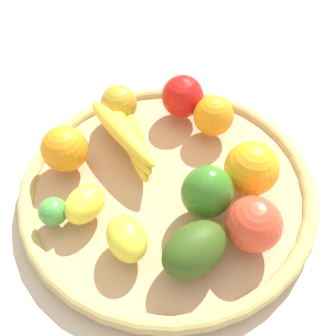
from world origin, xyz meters
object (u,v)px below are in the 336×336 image
apple_1 (253,224)px  lemon_0 (85,204)px  orange_2 (252,168)px  orange_1 (65,149)px  avocado (192,249)px  orange_0 (214,116)px  bell_pepper (207,192)px  apple_2 (183,96)px  lime_0 (53,212)px  apple_0 (119,103)px  lemon_1 (127,238)px  banana_bunch (128,136)px

apple_1 → lemon_0: size_ratio=1.14×
orange_2 → orange_1: 0.29m
orange_2 → avocado: size_ratio=0.87×
orange_0 → avocado: orange_0 is taller
bell_pepper → lemon_0: bell_pepper is taller
apple_2 → orange_1: bearing=-68.8°
orange_1 → avocado: bearing=35.4°
orange_2 → lime_0: bearing=-90.7°
orange_0 → apple_2: (-0.06, -0.04, 0.00)m
bell_pepper → avocado: 0.09m
lime_0 → orange_1: size_ratio=0.56×
orange_0 → lemon_0: bearing=-61.3°
apple_2 → apple_1: size_ratio=1.01×
lemon_0 → orange_2: bearing=89.1°
apple_0 → lemon_0: (0.20, -0.08, -0.01)m
lemon_1 → orange_1: size_ratio=0.95×
orange_0 → lime_0: bearing=-65.3°
bell_pepper → orange_1: (-0.13, -0.19, -0.01)m
lime_0 → bell_pepper: bell_pepper is taller
avocado → apple_0: bearing=-170.6°
lemon_0 → banana_bunch: bearing=145.2°
apple_0 → apple_1: bearing=25.3°
avocado → lemon_0: (-0.11, -0.13, -0.01)m
apple_2 → lemon_0: 0.26m
orange_0 → avocado: bearing=-23.8°
avocado → lime_0: bearing=-121.6°
orange_2 → lemon_0: size_ratio=1.23×
lime_0 → avocado: avocado is taller
lemon_0 → avocado: bearing=50.1°
lemon_1 → bell_pepper: (-0.04, 0.12, 0.02)m
lime_0 → orange_0: size_ratio=0.59×
apple_2 → avocado: apple_2 is taller
apple_2 → avocado: bearing=-12.2°
orange_1 → orange_2: bearing=68.2°
lime_0 → apple_1: 0.27m
bell_pepper → avocado: bearing=-115.7°
orange_2 → apple_1: size_ratio=1.08×
banana_bunch → orange_1: (0.01, -0.10, 0.01)m
apple_2 → bell_pepper: bearing=-5.7°
orange_2 → orange_0: (-0.13, -0.02, -0.01)m
apple_1 → lime_0: bearing=-109.6°
orange_2 → banana_bunch: (-0.12, -0.17, -0.01)m
lime_0 → apple_1: (0.09, 0.26, 0.02)m
lemon_1 → apple_1: 0.17m
bell_pepper → orange_0: (-0.16, 0.06, -0.01)m
avocado → lemon_1: bearing=-115.9°
lime_0 → apple_2: (-0.18, 0.23, 0.02)m
lemon_1 → orange_1: (-0.17, -0.07, 0.01)m
apple_0 → lemon_0: bearing=-21.3°
lemon_1 → apple_0: apple_0 is taller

